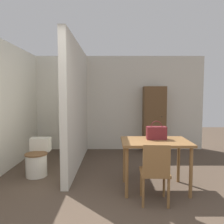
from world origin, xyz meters
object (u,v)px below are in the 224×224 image
at_px(dining_table, 155,147).
at_px(handbag, 156,133).
at_px(toilet, 37,160).
at_px(wooden_chair, 155,171).
at_px(wooden_cabinet, 154,119).

bearing_deg(dining_table, handbag, 69.46).
bearing_deg(toilet, wooden_chair, -29.07).
relative_size(dining_table, handbag, 3.37).
relative_size(dining_table, toilet, 1.58).
bearing_deg(wooden_chair, wooden_cabinet, 82.79).
relative_size(dining_table, wooden_chair, 1.23).
xyz_separation_m(dining_table, toilet, (-2.04, 0.61, -0.39)).
bearing_deg(handbag, wooden_chair, -102.53).
xyz_separation_m(handbag, wooden_cabinet, (0.39, 2.22, -0.03)).
bearing_deg(dining_table, toilet, 163.29).
bearing_deg(dining_table, wooden_chair, -100.91).
distance_m(dining_table, wooden_chair, 0.53).
xyz_separation_m(wooden_chair, handbag, (0.13, 0.56, 0.42)).
bearing_deg(toilet, wooden_cabinet, 34.56).
bearing_deg(handbag, wooden_cabinet, 80.00).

